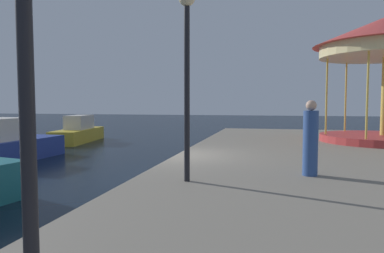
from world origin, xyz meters
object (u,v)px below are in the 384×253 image
Objects in this scene: motorboat_yellow at (79,132)px; person_by_the_water at (310,140)px; lamp_post_mid_promenade at (187,50)px; motorboat_blue at (9,145)px.

person_by_the_water is at bearing -42.17° from motorboat_yellow.
lamp_post_mid_promenade is 3.51m from person_by_the_water.
person_by_the_water is (2.64, 1.21, -1.98)m from lamp_post_mid_promenade.
motorboat_yellow is at bearing 128.51° from lamp_post_mid_promenade.
motorboat_blue is 12.75m from person_by_the_water.
lamp_post_mid_promenade is (10.26, -12.89, 2.97)m from motorboat_yellow.
lamp_post_mid_promenade is at bearing -155.36° from person_by_the_water.
motorboat_yellow is 17.43m from person_by_the_water.
person_by_the_water is at bearing -20.55° from motorboat_blue.
motorboat_blue reaches higher than motorboat_yellow.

